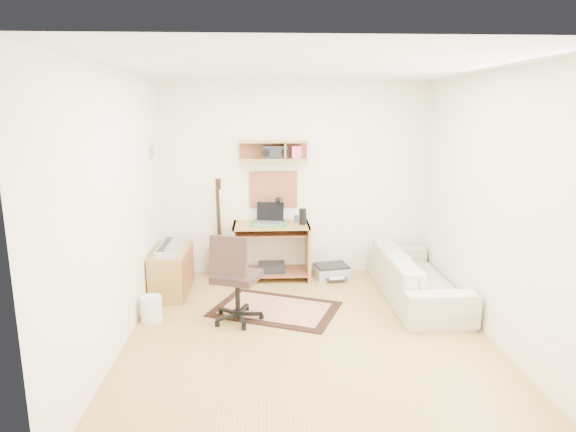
{
  "coord_description": "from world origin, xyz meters",
  "views": [
    {
      "loc": [
        -0.43,
        -4.6,
        2.23
      ],
      "look_at": [
        -0.15,
        1.05,
        1.0
      ],
      "focal_mm": 30.73,
      "sensor_mm": 36.0,
      "label": 1
    }
  ],
  "objects_px": {
    "desk": "(271,251)",
    "task_chair": "(237,276)",
    "printer": "(331,271)",
    "cabinet": "(172,271)",
    "sofa": "(417,268)"
  },
  "relations": [
    {
      "from": "printer",
      "to": "desk",
      "type": "bearing_deg",
      "value": 167.9
    },
    {
      "from": "cabinet",
      "to": "printer",
      "type": "xyz_separation_m",
      "value": [
        2.05,
        0.45,
        -0.19
      ]
    },
    {
      "from": "cabinet",
      "to": "printer",
      "type": "bearing_deg",
      "value": 12.49
    },
    {
      "from": "task_chair",
      "to": "printer",
      "type": "xyz_separation_m",
      "value": [
        1.19,
        1.34,
        -0.41
      ]
    },
    {
      "from": "desk",
      "to": "printer",
      "type": "bearing_deg",
      "value": -0.62
    },
    {
      "from": "sofa",
      "to": "printer",
      "type": "bearing_deg",
      "value": 48.5
    },
    {
      "from": "cabinet",
      "to": "printer",
      "type": "relative_size",
      "value": 2.04
    },
    {
      "from": "printer",
      "to": "cabinet",
      "type": "bearing_deg",
      "value": -178.98
    },
    {
      "from": "desk",
      "to": "cabinet",
      "type": "relative_size",
      "value": 1.11
    },
    {
      "from": "desk",
      "to": "sofa",
      "type": "height_order",
      "value": "sofa"
    },
    {
      "from": "task_chair",
      "to": "sofa",
      "type": "xyz_separation_m",
      "value": [
        2.1,
        0.54,
        -0.12
      ]
    },
    {
      "from": "desk",
      "to": "task_chair",
      "type": "height_order",
      "value": "task_chair"
    },
    {
      "from": "task_chair",
      "to": "printer",
      "type": "relative_size",
      "value": 2.25
    },
    {
      "from": "task_chair",
      "to": "sofa",
      "type": "bearing_deg",
      "value": 34.22
    },
    {
      "from": "cabinet",
      "to": "task_chair",
      "type": "bearing_deg",
      "value": -46.01
    }
  ]
}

